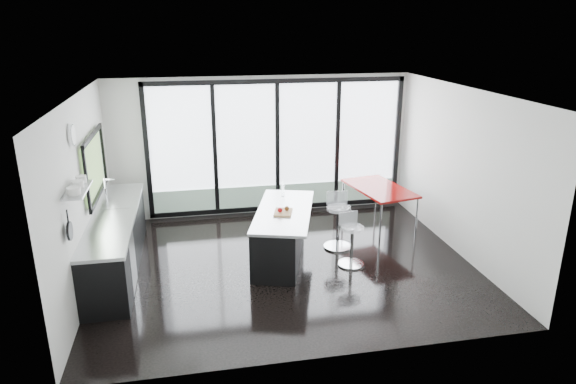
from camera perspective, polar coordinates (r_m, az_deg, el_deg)
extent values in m
cube|color=black|center=(8.51, -0.28, -8.04)|extent=(6.00, 5.00, 0.00)
cube|color=white|center=(7.68, -0.31, 10.99)|extent=(6.00, 5.00, 0.00)
cube|color=beige|center=(10.36, -2.88, 5.08)|extent=(6.00, 0.00, 2.80)
cube|color=white|center=(10.38, -1.21, 5.13)|extent=(5.00, 0.02, 2.50)
cube|color=slate|center=(10.63, -1.14, -0.33)|extent=(5.00, 0.02, 0.44)
cube|color=black|center=(10.21, -8.13, 4.71)|extent=(0.08, 0.04, 2.50)
cube|color=black|center=(10.34, -1.18, 5.07)|extent=(0.08, 0.04, 2.50)
cube|color=black|center=(10.62, 5.51, 5.35)|extent=(0.08, 0.04, 2.50)
cube|color=beige|center=(5.71, 4.43, -6.48)|extent=(6.00, 0.00, 2.80)
cube|color=beige|center=(8.01, -21.87, -0.33)|extent=(0.00, 5.00, 2.80)
cube|color=#68904D|center=(8.80, -20.84, 2.78)|extent=(0.02, 1.60, 0.90)
cube|color=#AAADAF|center=(7.09, -22.34, 0.23)|extent=(0.25, 0.80, 0.03)
cylinder|color=white|center=(7.49, -22.90, 5.85)|extent=(0.04, 0.30, 0.30)
cylinder|color=black|center=(6.87, -23.09, -4.01)|extent=(0.03, 0.24, 0.24)
cube|color=beige|center=(9.01, 18.81, 2.03)|extent=(0.00, 5.00, 2.80)
cube|color=black|center=(8.66, -18.54, -5.40)|extent=(0.65, 3.20, 0.87)
cube|color=#AAADAF|center=(8.49, -18.86, -2.56)|extent=(0.69, 3.24, 0.05)
cube|color=#AAADAF|center=(8.96, -18.48, -1.43)|extent=(0.45, 0.48, 0.06)
cylinder|color=silver|center=(8.91, -19.59, 0.00)|extent=(0.02, 0.02, 0.44)
cube|color=#AAADAF|center=(7.95, -16.89, -7.55)|extent=(0.03, 0.60, 0.80)
cube|color=black|center=(8.61, -0.93, -4.79)|extent=(1.24, 2.14, 0.80)
cube|color=#AAADAF|center=(8.44, -0.45, -2.17)|extent=(1.43, 2.24, 0.05)
cube|color=tan|center=(8.30, -0.55, -2.27)|extent=(0.37, 0.43, 0.03)
sphere|color=#990709|center=(8.24, -0.90, -2.01)|extent=(0.10, 0.10, 0.08)
sphere|color=#502B0E|center=(8.32, -0.14, -1.83)|extent=(0.10, 0.10, 0.08)
cylinder|color=silver|center=(9.04, -0.58, 0.29)|extent=(0.08, 0.08, 0.26)
cylinder|color=silver|center=(8.41, 7.09, -5.96)|extent=(0.50, 0.50, 0.68)
cylinder|color=silver|center=(9.00, 5.57, -3.92)|extent=(0.52, 0.52, 0.77)
cube|color=maroon|center=(9.98, 9.98, -1.70)|extent=(1.13, 1.65, 0.81)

